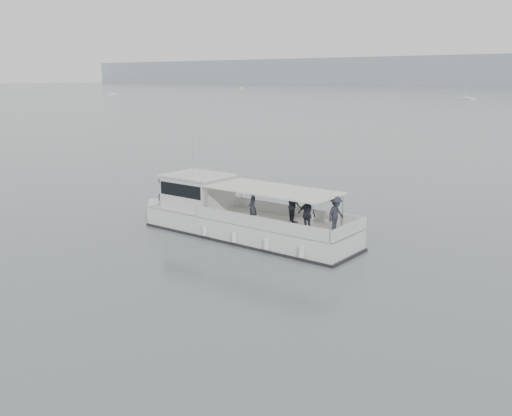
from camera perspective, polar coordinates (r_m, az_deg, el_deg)
The scene contains 2 objects.
ground at distance 31.01m, azimuth 1.42°, elevation -1.86°, with size 1400.00×1400.00×0.00m, color slate.
tour_boat at distance 29.41m, azimuth -2.53°, elevation -0.87°, with size 13.21×3.46×5.53m.
Camera 1 is at (17.97, -23.99, 7.94)m, focal length 40.00 mm.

